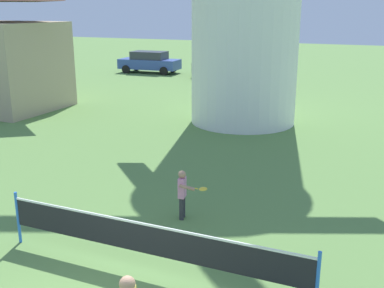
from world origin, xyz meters
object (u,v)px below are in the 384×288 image
at_px(player_far, 183,192).
at_px(parked_car_blue, 149,62).
at_px(parked_car_black, 222,66).
at_px(tennis_net, 147,239).

bearing_deg(player_far, parked_car_blue, 120.16).
xyz_separation_m(parked_car_blue, parked_car_black, (5.75, -0.17, -0.00)).
relative_size(player_far, parked_car_black, 0.30).
distance_m(player_far, parked_car_black, 22.54).
bearing_deg(parked_car_black, parked_car_blue, 178.31).
bearing_deg(parked_car_blue, player_far, -59.84).
distance_m(tennis_net, player_far, 2.39).
height_order(tennis_net, parked_car_blue, parked_car_blue).
relative_size(tennis_net, parked_car_black, 1.54).
relative_size(player_far, parked_car_blue, 0.26).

